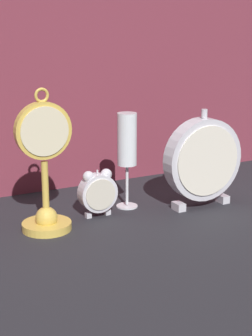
% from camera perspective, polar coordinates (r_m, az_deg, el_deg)
% --- Properties ---
extents(ground_plane, '(4.00, 4.00, 0.00)m').
position_cam_1_polar(ground_plane, '(1.20, 1.78, -5.71)').
color(ground_plane, '#232328').
extents(fabric_backdrop_drape, '(1.79, 0.01, 0.60)m').
position_cam_1_polar(fabric_backdrop_drape, '(1.42, -4.67, 10.04)').
color(fabric_backdrop_drape, brown).
rests_on(fabric_backdrop_drape, ground_plane).
extents(pocket_watch_on_stand, '(0.12, 0.10, 0.29)m').
position_cam_1_polar(pocket_watch_on_stand, '(1.14, -8.23, -0.87)').
color(pocket_watch_on_stand, gold).
rests_on(pocket_watch_on_stand, ground_plane).
extents(alarm_clock_twin_bell, '(0.08, 0.03, 0.11)m').
position_cam_1_polar(alarm_clock_twin_bell, '(1.23, -2.88, -2.34)').
color(alarm_clock_twin_bell, silver).
rests_on(alarm_clock_twin_bell, ground_plane).
extents(mantel_clock_silver, '(0.19, 0.04, 0.23)m').
position_cam_1_polar(mantel_clock_silver, '(1.29, 7.83, 0.83)').
color(mantel_clock_silver, silver).
rests_on(mantel_clock_silver, ground_plane).
extents(champagne_flute, '(0.05, 0.05, 0.22)m').
position_cam_1_polar(champagne_flute, '(1.27, 0.10, 2.31)').
color(champagne_flute, silver).
rests_on(champagne_flute, ground_plane).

